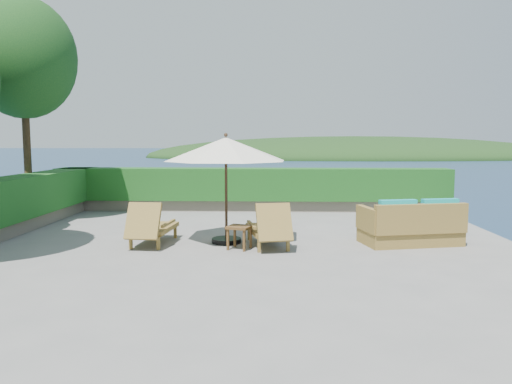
{
  "coord_description": "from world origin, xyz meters",
  "views": [
    {
      "loc": [
        0.67,
        -10.14,
        2.25
      ],
      "look_at": [
        0.3,
        0.8,
        1.1
      ],
      "focal_mm": 35.0,
      "sensor_mm": 36.0,
      "label": 1
    }
  ],
  "objects_px": {
    "lounge_left": "(152,226)",
    "wicker_loveseat": "(411,226)",
    "side_table": "(239,230)",
    "lounge_right": "(269,228)",
    "patio_umbrella": "(226,150)"
  },
  "relations": [
    {
      "from": "side_table",
      "to": "wicker_loveseat",
      "type": "xyz_separation_m",
      "value": [
        3.67,
        0.6,
        -0.01
      ]
    },
    {
      "from": "lounge_right",
      "to": "wicker_loveseat",
      "type": "xyz_separation_m",
      "value": [
        3.06,
        0.36,
        -0.02
      ]
    },
    {
      "from": "patio_umbrella",
      "to": "wicker_loveseat",
      "type": "bearing_deg",
      "value": -0.57
    },
    {
      "from": "patio_umbrella",
      "to": "lounge_left",
      "type": "height_order",
      "value": "patio_umbrella"
    },
    {
      "from": "wicker_loveseat",
      "to": "lounge_left",
      "type": "bearing_deg",
      "value": 170.16
    },
    {
      "from": "wicker_loveseat",
      "to": "patio_umbrella",
      "type": "bearing_deg",
      "value": 167.17
    },
    {
      "from": "wicker_loveseat",
      "to": "side_table",
      "type": "bearing_deg",
      "value": 176.96
    },
    {
      "from": "patio_umbrella",
      "to": "lounge_right",
      "type": "bearing_deg",
      "value": -23.03
    },
    {
      "from": "lounge_left",
      "to": "side_table",
      "type": "relative_size",
      "value": 2.99
    },
    {
      "from": "lounge_left",
      "to": "side_table",
      "type": "xyz_separation_m",
      "value": [
        1.91,
        -0.36,
        -0.01
      ]
    },
    {
      "from": "lounge_right",
      "to": "lounge_left",
      "type": "bearing_deg",
      "value": 165.38
    },
    {
      "from": "lounge_right",
      "to": "side_table",
      "type": "height_order",
      "value": "lounge_right"
    },
    {
      "from": "side_table",
      "to": "lounge_left",
      "type": "bearing_deg",
      "value": 169.33
    },
    {
      "from": "lounge_left",
      "to": "wicker_loveseat",
      "type": "distance_m",
      "value": 5.58
    },
    {
      "from": "lounge_right",
      "to": "wicker_loveseat",
      "type": "height_order",
      "value": "wicker_loveseat"
    }
  ]
}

